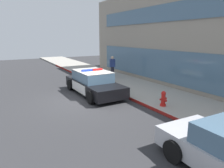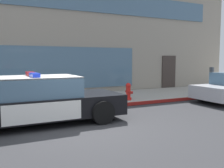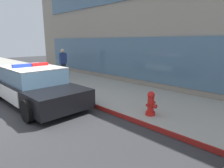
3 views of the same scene
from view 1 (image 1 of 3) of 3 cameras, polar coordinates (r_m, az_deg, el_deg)
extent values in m
plane|color=#303033|center=(11.05, -7.33, -4.69)|extent=(48.00, 48.00, 0.00)
cube|color=#A39E93|center=(12.99, 9.00, -1.70)|extent=(48.00, 3.58, 0.15)
cube|color=maroon|center=(11.97, 2.23, -2.81)|extent=(28.80, 0.04, 0.14)
cube|color=slate|center=(15.09, 10.73, 5.62)|extent=(13.22, 0.08, 2.10)
cube|color=slate|center=(13.16, 19.28, 18.92)|extent=(18.51, 0.08, 1.10)
cube|color=black|center=(12.16, -5.10, -0.53)|extent=(4.83, 1.89, 0.60)
cube|color=silver|center=(10.79, -1.63, -1.35)|extent=(1.65, 1.83, 0.05)
cube|color=silver|center=(13.63, -8.14, 1.59)|extent=(1.36, 1.83, 0.05)
cube|color=silver|center=(12.66, -1.44, 0.06)|extent=(2.02, 0.05, 0.51)
cube|color=silver|center=(11.89, -9.40, -0.97)|extent=(2.02, 0.05, 0.51)
cube|color=yellow|center=(12.66, -1.38, 0.07)|extent=(0.22, 0.01, 0.26)
cube|color=slate|center=(12.21, -5.54, 2.25)|extent=(2.51, 1.69, 0.60)
cube|color=silver|center=(12.16, -5.57, 3.59)|extent=(2.51, 1.69, 0.04)
cube|color=red|center=(12.29, -4.16, 4.10)|extent=(0.20, 0.63, 0.11)
cube|color=blue|center=(12.01, -7.03, 3.83)|extent=(0.20, 0.63, 0.11)
cylinder|color=black|center=(11.29, 2.64, -2.41)|extent=(0.68, 0.23, 0.68)
cylinder|color=black|center=(10.44, -5.97, -3.77)|extent=(0.68, 0.23, 0.68)
cylinder|color=black|center=(13.98, -4.43, 0.60)|extent=(0.68, 0.23, 0.68)
cylinder|color=black|center=(13.30, -11.63, -0.28)|extent=(0.68, 0.23, 0.68)
cylinder|color=red|center=(10.00, 14.06, -5.70)|extent=(0.28, 0.28, 0.10)
cylinder|color=red|center=(9.92, 14.14, -4.19)|extent=(0.19, 0.19, 0.45)
sphere|color=red|center=(9.84, 14.24, -2.58)|extent=(0.22, 0.22, 0.22)
cylinder|color=#B21E19|center=(9.82, 14.26, -2.14)|extent=(0.06, 0.06, 0.05)
cylinder|color=#B21E19|center=(9.82, 13.54, -4.21)|extent=(0.09, 0.10, 0.09)
cylinder|color=#B21E19|center=(10.01, 14.75, -3.94)|extent=(0.09, 0.10, 0.09)
cylinder|color=#B21E19|center=(9.82, 14.74, -4.51)|extent=(0.10, 0.12, 0.12)
cylinder|color=black|center=(7.38, 27.38, -12.76)|extent=(0.64, 0.21, 0.64)
cylinder|color=black|center=(6.05, 16.82, -17.61)|extent=(0.64, 0.21, 0.64)
cylinder|color=#23232D|center=(16.44, 0.11, 3.36)|extent=(0.28, 0.28, 0.85)
cube|color=navy|center=(16.33, 0.11, 5.91)|extent=(0.33, 0.44, 0.62)
sphere|color=beige|center=(16.29, 0.11, 7.41)|extent=(0.24, 0.24, 0.24)
camera|label=2|loc=(12.44, -41.11, 2.91)|focal=40.23mm
camera|label=3|loc=(4.40, -0.85, -0.75)|focal=30.64mm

